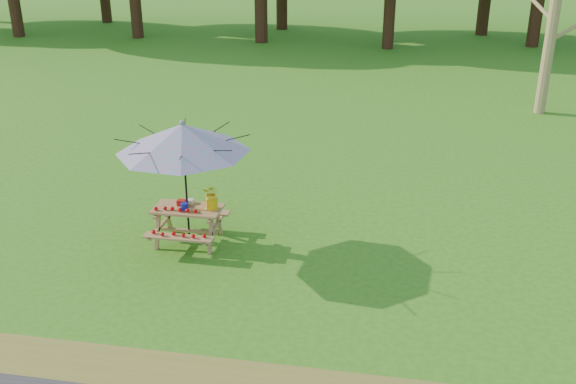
# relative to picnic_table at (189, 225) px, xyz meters

# --- Properties ---
(ground) EXTENTS (120.00, 120.00, 0.00)m
(ground) POSITION_rel_picnic_table_xyz_m (-3.03, -0.93, -0.33)
(ground) COLOR #317115
(ground) RESTS_ON ground
(picnic_table) EXTENTS (1.20, 1.32, 0.67)m
(picnic_table) POSITION_rel_picnic_table_xyz_m (0.00, 0.00, 0.00)
(picnic_table) COLOR #976A44
(picnic_table) RESTS_ON ground
(patio_umbrella) EXTENTS (2.83, 2.83, 2.26)m
(patio_umbrella) POSITION_rel_picnic_table_xyz_m (0.00, 0.00, 1.62)
(patio_umbrella) COLOR black
(patio_umbrella) RESTS_ON ground
(produce_bins) EXTENTS (0.26, 0.44, 0.13)m
(produce_bins) POSITION_rel_picnic_table_xyz_m (-0.06, 0.04, 0.40)
(produce_bins) COLOR #B7140E
(produce_bins) RESTS_ON picnic_table
(tomatoes_row) EXTENTS (0.77, 0.13, 0.07)m
(tomatoes_row) POSITION_rel_picnic_table_xyz_m (-0.15, -0.18, 0.38)
(tomatoes_row) COLOR #C50608
(tomatoes_row) RESTS_ON picnic_table
(flower_bucket) EXTENTS (0.28, 0.24, 0.45)m
(flower_bucket) POSITION_rel_picnic_table_xyz_m (0.44, 0.03, 0.58)
(flower_bucket) COLOR #EDB00C
(flower_bucket) RESTS_ON picnic_table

